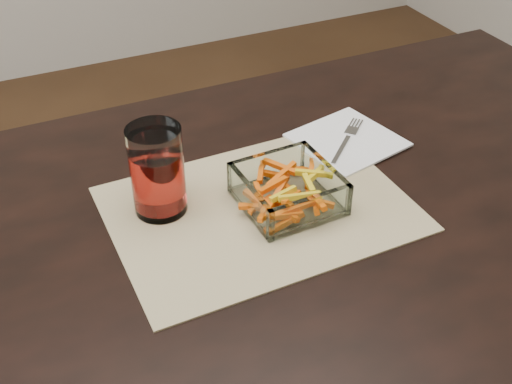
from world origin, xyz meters
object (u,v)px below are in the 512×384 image
at_px(fork, 347,139).
at_px(tumbler, 158,173).
at_px(dining_table, 260,271).
at_px(glass_bowl, 288,191).

bearing_deg(fork, tumbler, -125.54).
height_order(dining_table, fork, fork).
xyz_separation_m(dining_table, fork, (0.24, 0.15, 0.10)).
height_order(glass_bowl, tumbler, tumbler).
xyz_separation_m(tumbler, fork, (0.36, 0.04, -0.06)).
bearing_deg(glass_bowl, fork, 32.73).
relative_size(tumbler, fork, 1.12).
xyz_separation_m(dining_table, glass_bowl, (0.06, 0.03, 0.11)).
height_order(tumbler, fork, tumbler).
height_order(glass_bowl, fork, glass_bowl).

